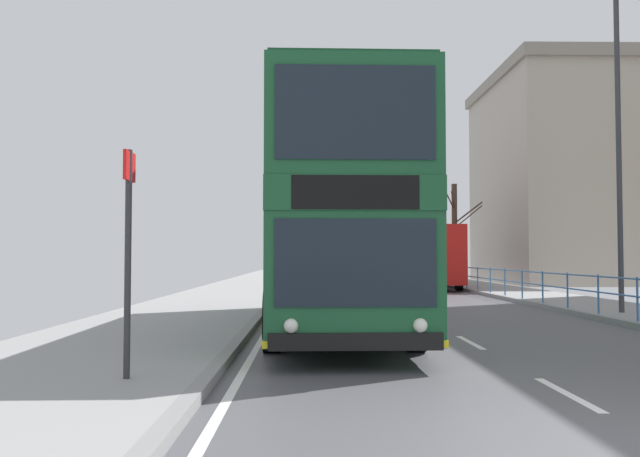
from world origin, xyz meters
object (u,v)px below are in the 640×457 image
double_decker_bus_main (334,221)px  bare_tree_far_00 (455,230)px  bus_stop_sign_near (128,238)px  street_lamp_far_side (618,123)px  background_building_00 (576,178)px  background_bus_far_lane (423,255)px

double_decker_bus_main → bare_tree_far_00: bearing=71.9°
bus_stop_sign_near → bare_tree_far_00: bare_tree_far_00 is taller
double_decker_bus_main → bare_tree_far_00: 24.85m
bus_stop_sign_near → street_lamp_far_side: street_lamp_far_side is taller
bus_stop_sign_near → background_building_00: 39.38m
background_building_00 → street_lamp_far_side: bearing=-109.3°
bus_stop_sign_near → double_decker_bus_main: bearing=66.6°
background_bus_far_lane → bare_tree_far_00: size_ratio=1.87×
background_bus_far_lane → background_building_00: (10.90, 6.91, 4.89)m
double_decker_bus_main → bare_tree_far_00: size_ratio=1.93×
background_bus_far_lane → street_lamp_far_side: bearing=-82.6°
background_bus_far_lane → bus_stop_sign_near: (-8.16, -27.22, 0.15)m
double_decker_bus_main → background_bus_far_lane: (5.43, 20.89, -0.69)m
bus_stop_sign_near → bare_tree_far_00: (10.47, 29.94, 1.29)m
bare_tree_far_00 → double_decker_bus_main: bearing=-108.1°
bus_stop_sign_near → bare_tree_far_00: size_ratio=0.50×
bus_stop_sign_near → background_building_00: (19.07, 34.13, 4.74)m
street_lamp_far_side → bus_stop_sign_near: bearing=-137.5°
bus_stop_sign_near → bare_tree_far_00: bearing=70.7°
double_decker_bus_main → street_lamp_far_side: bearing=22.8°
double_decker_bus_main → background_building_00: size_ratio=0.79×
background_bus_far_lane → street_lamp_far_side: (2.30, -17.64, 3.49)m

